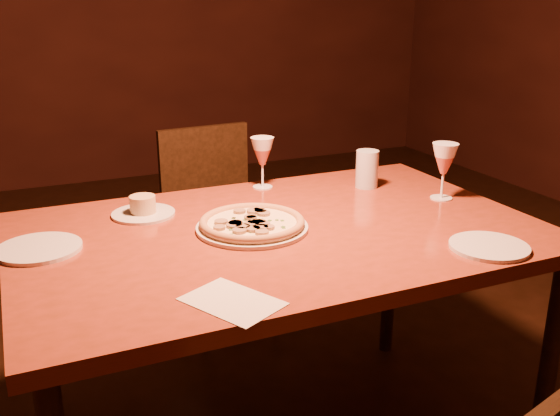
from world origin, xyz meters
name	(u,v)px	position (x,y,z in m)	size (l,w,h in m)	color
dining_table	(280,251)	(0.00, -0.07, 0.73)	(1.49, 0.96, 0.80)	maroon
chair_far	(217,215)	(0.14, 0.93, 0.50)	(0.46, 0.46, 0.88)	black
pizza_plate	(252,224)	(-0.07, -0.05, 0.82)	(0.32, 0.32, 0.04)	silver
ramekin_saucer	(143,209)	(-0.33, 0.20, 0.82)	(0.19, 0.19, 0.06)	silver
wine_glass_far	(262,163)	(0.11, 0.32, 0.89)	(0.08, 0.08, 0.18)	#B5574B
wine_glass_right	(443,171)	(0.61, -0.04, 0.89)	(0.08, 0.08, 0.19)	#B5574B
water_tumbler	(367,169)	(0.45, 0.18, 0.86)	(0.08, 0.08, 0.13)	silver
side_plate_left	(39,248)	(-0.65, 0.04, 0.80)	(0.22, 0.22, 0.01)	silver
side_plate_near	(489,247)	(0.45, -0.44, 0.80)	(0.21, 0.21, 0.01)	silver
menu_card	(232,301)	(-0.28, -0.45, 0.80)	(0.14, 0.21, 0.00)	beige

